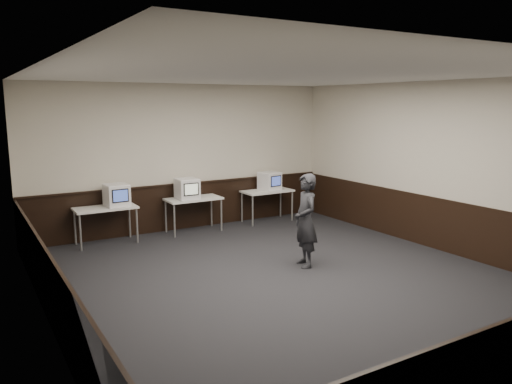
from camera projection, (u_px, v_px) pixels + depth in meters
floor at (286, 280)px, 7.93m from camera, size 8.00×8.00×0.00m
ceiling at (289, 74)px, 7.37m from camera, size 8.00×8.00×0.00m
back_wall at (185, 157)px, 11.03m from camera, size 7.00×0.00×7.00m
left_wall at (43, 204)px, 5.88m from camera, size 0.00×8.00×8.00m
right_wall at (440, 167)px, 9.42m from camera, size 0.00×8.00×8.00m
wainscot_back at (187, 206)px, 11.21m from camera, size 6.98×0.04×1.00m
wainscot_left at (51, 292)px, 6.09m from camera, size 0.04×7.98×1.00m
wainscot_right at (436, 223)px, 9.61m from camera, size 0.04×7.98×1.00m
wainscot_rail at (187, 183)px, 11.10m from camera, size 6.98×0.06×0.04m
desk_left at (105, 211)px, 9.90m from camera, size 1.20×0.60×0.75m
desk_center at (193, 201)px, 10.86m from camera, size 1.20×0.60×0.75m
desk_right at (267, 193)px, 11.82m from camera, size 1.20×0.60×0.75m
emac_left at (117, 195)px, 9.96m from camera, size 0.47×0.50×0.44m
emac_center at (187, 189)px, 10.69m from camera, size 0.46×0.49×0.45m
emac_right at (270, 181)px, 11.85m from camera, size 0.49×0.51×0.42m
person at (306, 220)px, 8.51m from camera, size 0.52×0.66×1.61m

